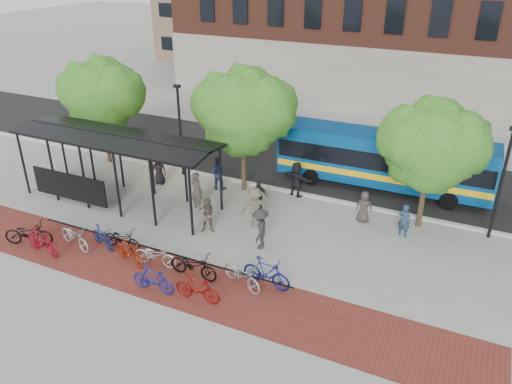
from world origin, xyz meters
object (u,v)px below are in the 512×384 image
at_px(bike_9, 198,288).
at_px(bike_8, 193,265).
at_px(bike_4, 122,239).
at_px(bike_5, 129,252).
at_px(bike_1, 42,241).
at_px(pedestrian_3, 255,208).
at_px(bike_2, 75,236).
at_px(pedestrian_7, 404,220).
at_px(bike_11, 266,273).
at_px(pedestrian_6, 364,207).
at_px(tree_b, 245,108).
at_px(bike_3, 102,237).
at_px(pedestrian_5, 296,179).
at_px(bike_6, 155,255).
at_px(pedestrian_1, 197,191).
at_px(pedestrian_4, 258,195).
at_px(pedestrian_8, 209,216).
at_px(tree_c, 434,143).
at_px(tree_a, 102,92).
at_px(pedestrian_2, 218,173).
at_px(bus, 384,158).
at_px(bus_shelter, 114,145).
at_px(lamp_post_left, 180,128).
at_px(pedestrian_0, 159,170).
at_px(bike_0, 28,233).

bearing_deg(bike_9, bike_8, 35.25).
relative_size(bike_4, bike_5, 1.03).
xyz_separation_m(bike_1, pedestrian_3, (7.10, 5.78, 0.39)).
relative_size(bike_2, pedestrian_7, 1.29).
relative_size(bike_11, pedestrian_6, 1.30).
relative_size(tree_b, bike_3, 3.99).
bearing_deg(pedestrian_5, bike_2, 70.61).
bearing_deg(bike_11, bike_8, 108.71).
xyz_separation_m(bike_6, pedestrian_6, (6.67, 7.10, 0.28)).
relative_size(bike_11, pedestrian_5, 1.07).
bearing_deg(bike_9, pedestrian_7, -39.09).
xyz_separation_m(pedestrian_1, pedestrian_7, (9.61, 1.68, -0.19)).
bearing_deg(bike_1, pedestrian_4, -34.11).
bearing_deg(pedestrian_3, bike_4, -160.39).
bearing_deg(pedestrian_8, tree_c, 0.65).
relative_size(tree_a, bike_9, 3.41).
height_order(bike_9, pedestrian_7, pedestrian_7).
relative_size(pedestrian_2, pedestrian_4, 1.17).
distance_m(bike_9, pedestrian_1, 7.18).
bearing_deg(bus, tree_a, -168.95).
relative_size(bike_9, pedestrian_5, 0.97).
relative_size(pedestrian_2, pedestrian_5, 0.97).
relative_size(pedestrian_5, pedestrian_7, 1.20).
height_order(bike_2, pedestrian_1, pedestrian_1).
bearing_deg(bus_shelter, tree_b, 36.21).
xyz_separation_m(tree_b, lamp_post_left, (-4.10, 0.25, -1.71)).
xyz_separation_m(tree_a, pedestrian_1, (7.79, -2.92, -3.27)).
bearing_deg(tree_b, bus_shelter, -143.79).
height_order(pedestrian_3, pedestrian_5, pedestrian_3).
height_order(bus, bike_4, bus).
bearing_deg(pedestrian_1, bus_shelter, 27.55).
xyz_separation_m(bus_shelter, pedestrian_2, (3.83, 3.33, -2.10)).
bearing_deg(tree_c, pedestrian_1, -164.03).
relative_size(pedestrian_6, pedestrian_7, 0.99).
height_order(pedestrian_0, pedestrian_2, pedestrian_2).
xyz_separation_m(bus, bike_2, (-10.51, -11.50, -1.18)).
distance_m(pedestrian_1, pedestrian_8, 2.39).
bearing_deg(pedestrian_1, bike_5, 104.61).
bearing_deg(tree_a, pedestrian_2, -3.75).
bearing_deg(pedestrian_8, tree_a, 125.98).
height_order(bike_9, pedestrian_8, pedestrian_8).
height_order(bike_0, bike_5, bike_0).
bearing_deg(pedestrian_7, bike_9, 66.23).
height_order(tree_b, tree_c, tree_b).
relative_size(tree_b, bike_11, 3.23).
height_order(bus_shelter, tree_c, tree_c).
bearing_deg(bike_6, bus_shelter, 45.07).
bearing_deg(bike_0, pedestrian_0, -32.76).
bearing_deg(pedestrian_6, bike_9, 61.98).
height_order(tree_a, tree_b, tree_b).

